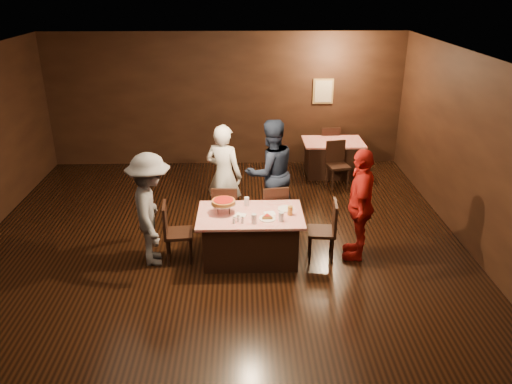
# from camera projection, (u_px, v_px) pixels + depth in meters

# --- Properties ---
(room) EXTENTS (10.00, 10.04, 3.02)m
(room) POSITION_uv_depth(u_px,v_px,m) (213.00, 140.00, 6.42)
(room) COLOR black
(room) RESTS_ON ground
(main_table) EXTENTS (1.60, 1.00, 0.77)m
(main_table) POSITION_uv_depth(u_px,v_px,m) (250.00, 236.00, 7.69)
(main_table) COLOR #A40D0A
(main_table) RESTS_ON ground
(back_table) EXTENTS (1.30, 0.90, 0.77)m
(back_table) POSITION_uv_depth(u_px,v_px,m) (332.00, 158.00, 11.02)
(back_table) COLOR red
(back_table) RESTS_ON ground
(chair_far_left) EXTENTS (0.44, 0.44, 0.95)m
(chair_far_left) POSITION_uv_depth(u_px,v_px,m) (226.00, 210.00, 8.34)
(chair_far_left) COLOR black
(chair_far_left) RESTS_ON ground
(chair_far_right) EXTENTS (0.47, 0.47, 0.95)m
(chair_far_right) POSITION_uv_depth(u_px,v_px,m) (273.00, 210.00, 8.36)
(chair_far_right) COLOR black
(chair_far_right) RESTS_ON ground
(chair_end_left) EXTENTS (0.45, 0.45, 0.95)m
(chair_end_left) POSITION_uv_depth(u_px,v_px,m) (179.00, 232.00, 7.63)
(chair_end_left) COLOR black
(chair_end_left) RESTS_ON ground
(chair_end_right) EXTENTS (0.46, 0.46, 0.95)m
(chair_end_right) POSITION_uv_depth(u_px,v_px,m) (322.00, 230.00, 7.68)
(chair_end_right) COLOR black
(chair_end_right) RESTS_ON ground
(chair_back_near) EXTENTS (0.50, 0.50, 0.95)m
(chair_back_near) POSITION_uv_depth(u_px,v_px,m) (338.00, 165.00, 10.34)
(chair_back_near) COLOR black
(chair_back_near) RESTS_ON ground
(chair_back_far) EXTENTS (0.44, 0.44, 0.95)m
(chair_back_far) POSITION_uv_depth(u_px,v_px,m) (328.00, 145.00, 11.54)
(chair_back_far) COLOR black
(chair_back_far) RESTS_ON ground
(diner_white_jacket) EXTENTS (0.78, 0.67, 1.82)m
(diner_white_jacket) POSITION_uv_depth(u_px,v_px,m) (224.00, 176.00, 8.62)
(diner_white_jacket) COLOR silver
(diner_white_jacket) RESTS_ON ground
(diner_navy_hoodie) EXTENTS (1.12, 1.01, 1.89)m
(diner_navy_hoodie) POSITION_uv_depth(u_px,v_px,m) (271.00, 173.00, 8.63)
(diner_navy_hoodie) COLOR #161F33
(diner_navy_hoodie) RESTS_ON ground
(diner_grey_knit) EXTENTS (0.85, 1.24, 1.76)m
(diner_grey_knit) POSITION_uv_depth(u_px,v_px,m) (151.00, 210.00, 7.42)
(diner_grey_knit) COLOR #5D5D61
(diner_grey_knit) RESTS_ON ground
(diner_red_shirt) EXTENTS (0.65, 1.11, 1.78)m
(diner_red_shirt) POSITION_uv_depth(u_px,v_px,m) (360.00, 204.00, 7.58)
(diner_red_shirt) COLOR #AD1712
(diner_red_shirt) RESTS_ON ground
(pizza_stand) EXTENTS (0.38, 0.38, 0.22)m
(pizza_stand) POSITION_uv_depth(u_px,v_px,m) (224.00, 202.00, 7.50)
(pizza_stand) COLOR black
(pizza_stand) RESTS_ON main_table
(plate_with_slice) EXTENTS (0.25, 0.25, 0.06)m
(plate_with_slice) POSITION_uv_depth(u_px,v_px,m) (267.00, 217.00, 7.37)
(plate_with_slice) COLOR white
(plate_with_slice) RESTS_ON main_table
(plate_empty) EXTENTS (0.25, 0.25, 0.01)m
(plate_empty) POSITION_uv_depth(u_px,v_px,m) (286.00, 209.00, 7.69)
(plate_empty) COLOR white
(plate_empty) RESTS_ON main_table
(glass_front_left) EXTENTS (0.08, 0.08, 0.14)m
(glass_front_left) POSITION_uv_depth(u_px,v_px,m) (254.00, 219.00, 7.24)
(glass_front_left) COLOR silver
(glass_front_left) RESTS_ON main_table
(glass_front_right) EXTENTS (0.08, 0.08, 0.14)m
(glass_front_right) POSITION_uv_depth(u_px,v_px,m) (281.00, 217.00, 7.29)
(glass_front_right) COLOR silver
(glass_front_right) RESTS_ON main_table
(glass_amber) EXTENTS (0.08, 0.08, 0.14)m
(glass_amber) POSITION_uv_depth(u_px,v_px,m) (290.00, 211.00, 7.48)
(glass_amber) COLOR #BF7F26
(glass_amber) RESTS_ON main_table
(glass_back) EXTENTS (0.08, 0.08, 0.14)m
(glass_back) POSITION_uv_depth(u_px,v_px,m) (247.00, 201.00, 7.79)
(glass_back) COLOR silver
(glass_back) RESTS_ON main_table
(condiments) EXTENTS (0.17, 0.10, 0.09)m
(condiments) POSITION_uv_depth(u_px,v_px,m) (238.00, 220.00, 7.26)
(condiments) COLOR silver
(condiments) RESTS_ON main_table
(napkin_center) EXTENTS (0.19, 0.19, 0.01)m
(napkin_center) POSITION_uv_depth(u_px,v_px,m) (270.00, 213.00, 7.55)
(napkin_center) COLOR white
(napkin_center) RESTS_ON main_table
(napkin_left) EXTENTS (0.21, 0.21, 0.01)m
(napkin_left) POSITION_uv_depth(u_px,v_px,m) (240.00, 215.00, 7.49)
(napkin_left) COLOR white
(napkin_left) RESTS_ON main_table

